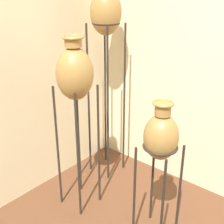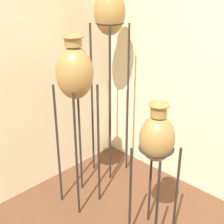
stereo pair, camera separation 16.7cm
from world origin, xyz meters
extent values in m
cylinder|color=#28231E|center=(1.35, 1.38, 0.78)|extent=(0.02, 0.02, 1.56)
cylinder|color=#28231E|center=(1.61, 1.38, 0.78)|extent=(0.02, 0.02, 1.56)
cylinder|color=#28231E|center=(1.35, 1.64, 0.78)|extent=(0.02, 0.02, 1.56)
cylinder|color=#28231E|center=(1.61, 1.64, 0.78)|extent=(0.02, 0.02, 1.56)
torus|color=#28231E|center=(1.48, 1.51, 1.56)|extent=(0.26, 0.26, 0.02)
ellipsoid|color=olive|center=(1.48, 1.51, 1.65)|extent=(0.29, 0.29, 0.41)
cylinder|color=#28231E|center=(0.78, 1.21, 0.57)|extent=(0.02, 0.02, 1.15)
cylinder|color=#28231E|center=(1.03, 1.21, 0.57)|extent=(0.02, 0.02, 1.15)
cylinder|color=#28231E|center=(0.78, 1.46, 0.57)|extent=(0.02, 0.02, 1.15)
cylinder|color=#28231E|center=(1.03, 1.46, 0.57)|extent=(0.02, 0.02, 1.15)
torus|color=#28231E|center=(0.90, 1.34, 1.15)|extent=(0.26, 0.26, 0.02)
ellipsoid|color=olive|center=(0.90, 1.34, 1.24)|extent=(0.30, 0.30, 0.43)
cylinder|color=olive|center=(0.90, 1.34, 1.49)|extent=(0.14, 0.14, 0.07)
torus|color=olive|center=(0.90, 1.34, 1.53)|extent=(0.18, 0.18, 0.02)
cylinder|color=#28231E|center=(0.89, 0.46, 0.41)|extent=(0.02, 0.02, 0.82)
cylinder|color=#28231E|center=(1.14, 0.46, 0.41)|extent=(0.02, 0.02, 0.82)
cylinder|color=#28231E|center=(0.89, 0.71, 0.41)|extent=(0.02, 0.02, 0.82)
cylinder|color=#28231E|center=(1.14, 0.71, 0.41)|extent=(0.02, 0.02, 0.82)
torus|color=#28231E|center=(1.01, 0.58, 0.82)|extent=(0.26, 0.26, 0.02)
ellipsoid|color=olive|center=(1.01, 0.58, 0.89)|extent=(0.25, 0.25, 0.35)
cylinder|color=olive|center=(1.01, 0.58, 1.11)|extent=(0.11, 0.11, 0.09)
torus|color=olive|center=(1.01, 0.58, 1.15)|extent=(0.15, 0.15, 0.02)
camera|label=1|loc=(-0.72, -0.42, 1.94)|focal=50.00mm
camera|label=2|loc=(-0.61, -0.54, 1.94)|focal=50.00mm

